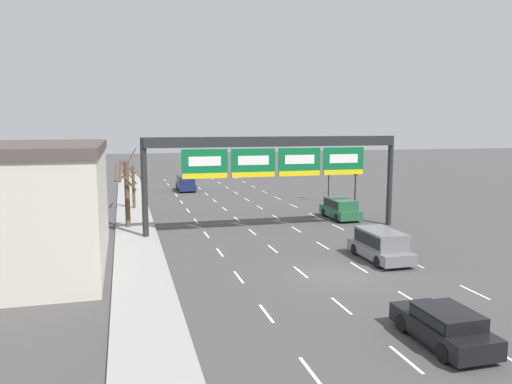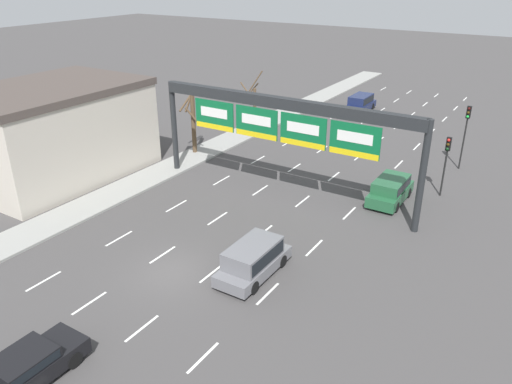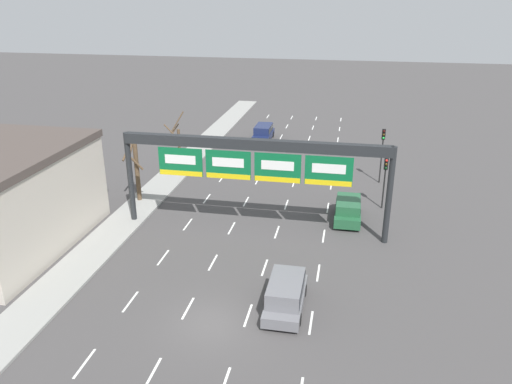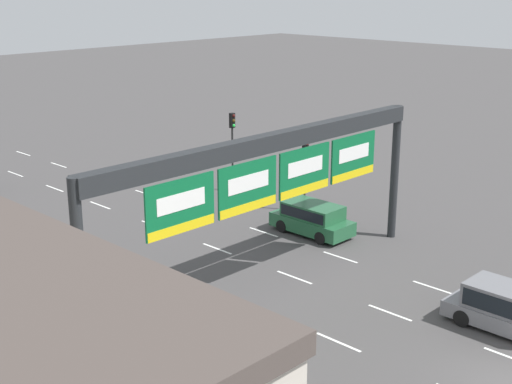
{
  "view_description": "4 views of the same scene",
  "coord_description": "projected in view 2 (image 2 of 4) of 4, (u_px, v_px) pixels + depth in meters",
  "views": [
    {
      "loc": [
        -10.34,
        -22.59,
        7.63
      ],
      "look_at": [
        -1.51,
        10.49,
        2.94
      ],
      "focal_mm": 35.0,
      "sensor_mm": 36.0,
      "label": 1
    },
    {
      "loc": [
        14.87,
        -15.83,
        14.17
      ],
      "look_at": [
        2.9,
        3.22,
        3.96
      ],
      "focal_mm": 35.0,
      "sensor_mm": 36.0,
      "label": 2
    },
    {
      "loc": [
        6.21,
        -20.42,
        15.74
      ],
      "look_at": [
        -0.16,
        12.59,
        2.3
      ],
      "focal_mm": 35.0,
      "sensor_mm": 36.0,
      "label": 3
    },
    {
      "loc": [
        -20.36,
        -7.96,
        12.64
      ],
      "look_at": [
        -0.49,
        11.28,
        4.34
      ],
      "focal_mm": 50.0,
      "sensor_mm": 36.0,
      "label": 4
    }
  ],
  "objects": [
    {
      "name": "suv_grey",
      "position": [
        253.0,
        258.0,
        24.75
      ],
      "size": [
        1.95,
        4.56,
        1.72
      ],
      "color": "slate",
      "rests_on": "ground_plane"
    },
    {
      "name": "lane_dashes",
      "position": [
        298.0,
        183.0,
        35.67
      ],
      "size": [
        10.02,
        67.0,
        0.01
      ],
      "color": "white",
      "rests_on": "ground_plane"
    },
    {
      "name": "sidewalk_left",
      "position": [
        51.0,
        224.0,
        29.91
      ],
      "size": [
        2.8,
        110.0,
        0.15
      ],
      "color": "#999993",
      "rests_on": "ground_plane"
    },
    {
      "name": "tree_bare_second",
      "position": [
        193.0,
        121.0,
        40.21
      ],
      "size": [
        1.57,
        1.57,
        4.88
      ],
      "color": "brown",
      "rests_on": "sidewalk_left"
    },
    {
      "name": "sign_gantry",
      "position": [
        281.0,
        116.0,
        31.32
      ],
      "size": [
        18.5,
        0.7,
        6.75
      ],
      "color": "#232628",
      "rests_on": "ground_plane"
    },
    {
      "name": "traffic_light_mid_block",
      "position": [
        447.0,
        154.0,
        32.54
      ],
      "size": [
        0.3,
        0.35,
        4.12
      ],
      "color": "black",
      "rests_on": "ground_plane"
    },
    {
      "name": "ground_plane",
      "position": [
        174.0,
        273.0,
        25.27
      ],
      "size": [
        220.0,
        220.0,
        0.0
      ],
      "primitive_type": "plane",
      "color": "#474444"
    },
    {
      "name": "traffic_light_near_gantry",
      "position": [
        466.0,
        125.0,
        36.81
      ],
      "size": [
        0.3,
        0.35,
        4.88
      ],
      "color": "black",
      "rests_on": "ground_plane"
    },
    {
      "name": "suv_green",
      "position": [
        391.0,
        189.0,
        32.56
      ],
      "size": [
        1.92,
        4.3,
        1.63
      ],
      "color": "#235B38",
      "rests_on": "ground_plane"
    },
    {
      "name": "suv_navy",
      "position": [
        361.0,
        102.0,
        53.05
      ],
      "size": [
        1.92,
        4.54,
        1.73
      ],
      "color": "#19234C",
      "rests_on": "ground_plane"
    },
    {
      "name": "car_black",
      "position": [
        29.0,
        365.0,
        18.43
      ],
      "size": [
        1.83,
        4.12,
        1.32
      ],
      "color": "black",
      "rests_on": "ground_plane"
    },
    {
      "name": "tree_bare_closest",
      "position": [
        254.0,
        103.0,
        46.45
      ],
      "size": [
        1.96,
        2.4,
        5.29
      ],
      "color": "brown",
      "rests_on": "sidewalk_left"
    },
    {
      "name": "building_near",
      "position": [
        53.0,
        131.0,
        35.88
      ],
      "size": [
        8.97,
        12.68,
        6.62
      ],
      "color": "beige",
      "rests_on": "ground_plane"
    }
  ]
}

